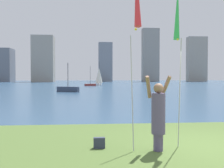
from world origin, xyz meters
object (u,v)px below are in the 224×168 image
at_px(bag, 99,143).
at_px(sailboat_4, 90,85).
at_px(person, 158,114).
at_px(sailboat_1, 68,89).
at_px(kite_flag_right, 177,15).
at_px(sailboat_2, 99,76).

xyz_separation_m(bag, sailboat_4, (-0.05, 45.82, 0.12)).
bearing_deg(sailboat_4, person, -88.13).
distance_m(person, sailboat_1, 26.00).
distance_m(kite_flag_right, sailboat_2, 48.16).
relative_size(bag, sailboat_4, 0.08).
bearing_deg(sailboat_2, kite_flag_right, -89.65).
relative_size(kite_flag_right, sailboat_2, 0.87).
height_order(person, sailboat_4, sailboat_4).
bearing_deg(bag, person, -13.84).
bearing_deg(sailboat_4, sailboat_1, -97.68).
relative_size(sailboat_1, sailboat_2, 0.70).
height_order(kite_flag_right, sailboat_1, kite_flag_right).
height_order(kite_flag_right, sailboat_2, sailboat_2).
relative_size(person, bag, 6.34).
bearing_deg(sailboat_2, bag, -92.12).
relative_size(person, sailboat_1, 0.53).
distance_m(kite_flag_right, sailboat_4, 45.89).
relative_size(kite_flag_right, sailboat_1, 1.23).
bearing_deg(kite_flag_right, sailboat_2, 90.35).
bearing_deg(kite_flag_right, sailboat_4, 92.67).
bearing_deg(kite_flag_right, person, -144.10).
height_order(bag, sailboat_2, sailboat_2).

